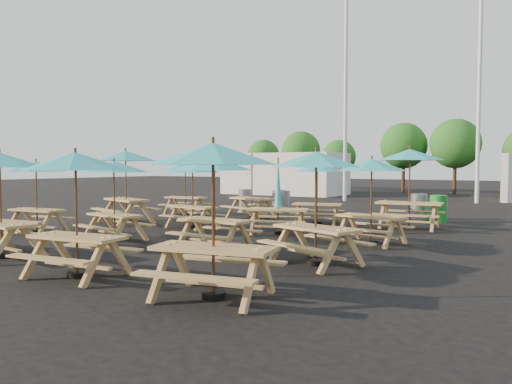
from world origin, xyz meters
The scene contains 29 objects.
ground centered at (0.00, 0.00, 0.00)m, with size 120.00×120.00×0.00m, color black.
picnic_unit_1 centered at (-4.43, -3.30, 1.79)m, with size 1.94×1.94×2.09m.
picnic_unit_2 centered at (-4.16, -0.13, 2.12)m, with size 2.57×2.57×2.47m.
picnic_unit_3 centered at (-4.46, 3.31, 1.79)m, with size 1.90×1.90×2.09m.
picnic_unit_4 centered at (-1.61, -6.05, 1.92)m, with size 2.02×2.02×2.24m.
picnic_unit_5 centered at (-1.42, -3.12, 1.79)m, with size 1.98×1.98×2.09m.
picnic_unit_6 centered at (-1.42, 0.04, 1.75)m, with size 1.83×1.83×2.04m.
picnic_unit_7 centered at (-1.26, 3.24, 1.99)m, with size 2.43×2.43×2.33m.
picnic_unit_8 centered at (1.28, -6.42, 1.88)m, with size 2.03×2.03×2.19m.
picnic_unit_9 centered at (1.65, -2.93, 1.85)m, with size 1.85×1.85×2.16m.
picnic_unit_10 centered at (1.53, 0.23, 0.89)m, with size 2.10×1.97×2.18m.
picnic_unit_11 centered at (1.42, 3.07, 1.76)m, with size 2.09×2.09×2.05m.
picnic_unit_12 centered at (4.13, -6.27, 1.96)m, with size 2.26×2.26×2.29m.
picnic_unit_13 centered at (4.33, -3.23, 1.92)m, with size 2.37×2.37×2.24m.
picnic_unit_14 centered at (4.38, -0.12, 1.83)m, with size 2.04×2.04×2.13m.
picnic_unit_15 centered at (4.37, 3.39, 2.12)m, with size 2.23×2.23×2.48m.
waste_bin_0 centered at (-3.42, 6.10, 0.46)m, with size 0.58×0.58×0.93m, color gray.
waste_bin_1 centered at (-1.46, 5.93, 0.46)m, with size 0.58×0.58×0.93m, color gray.
waste_bin_2 centered at (-1.66, 5.96, 0.46)m, with size 0.58×0.58×0.93m, color gray.
waste_bin_3 centered at (3.95, 6.29, 0.46)m, with size 0.58×0.58×0.93m, color gray.
waste_bin_4 centered at (4.73, 5.84, 0.46)m, with size 0.58×0.58×0.93m, color #177F25.
mast_0 centered at (-2.00, 14.00, 6.00)m, with size 0.20×0.20×12.00m, color silver.
mast_1 centered at (4.50, 16.00, 6.00)m, with size 0.20×0.20×12.00m, color silver.
event_tent_0 centered at (-8.00, 18.00, 1.40)m, with size 8.00×4.00×2.80m, color silver.
tree_0 centered at (-14.07, 25.25, 2.83)m, with size 2.80×2.80×4.24m.
tree_1 centered at (-9.74, 23.90, 3.15)m, with size 3.11×3.11×4.72m.
tree_2 centered at (-6.39, 23.65, 2.62)m, with size 2.59×2.59×3.93m.
tree_3 centered at (-1.75, 24.72, 3.41)m, with size 3.36×3.36×5.09m.
tree_4 centered at (1.90, 24.26, 3.46)m, with size 3.41×3.41×5.17m.
Camera 1 is at (8.48, -12.05, 1.94)m, focal length 35.00 mm.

